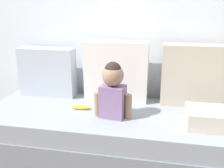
{
  "coord_description": "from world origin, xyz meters",
  "views": [
    {
      "loc": [
        0.4,
        -1.92,
        1.29
      ],
      "look_at": [
        0.02,
        0.0,
        0.66
      ],
      "focal_mm": 40.85,
      "sensor_mm": 36.0,
      "label": 1
    }
  ],
  "objects_px": {
    "throw_pillow_left": "(48,72)",
    "throw_pillow_right": "(193,76)",
    "throw_pillow_center": "(116,71)",
    "banana": "(81,107)",
    "toddler": "(113,89)",
    "couch": "(110,134)",
    "folded_blanket": "(214,118)"
  },
  "relations": [
    {
      "from": "throw_pillow_left",
      "to": "throw_pillow_right",
      "type": "relative_size",
      "value": 0.99
    },
    {
      "from": "throw_pillow_left",
      "to": "toddler",
      "type": "height_order",
      "value": "throw_pillow_left"
    },
    {
      "from": "couch",
      "to": "banana",
      "type": "xyz_separation_m",
      "value": [
        -0.25,
        0.01,
        0.23
      ]
    },
    {
      "from": "throw_pillow_center",
      "to": "toddler",
      "type": "height_order",
      "value": "throw_pillow_center"
    },
    {
      "from": "throw_pillow_left",
      "to": "throw_pillow_center",
      "type": "xyz_separation_m",
      "value": [
        0.68,
        0.0,
        0.04
      ]
    },
    {
      "from": "throw_pillow_right",
      "to": "toddler",
      "type": "height_order",
      "value": "throw_pillow_right"
    },
    {
      "from": "couch",
      "to": "throw_pillow_right",
      "type": "bearing_deg",
      "value": 24.15
    },
    {
      "from": "couch",
      "to": "throw_pillow_left",
      "type": "bearing_deg",
      "value": 155.85
    },
    {
      "from": "couch",
      "to": "toddler",
      "type": "xyz_separation_m",
      "value": [
        0.04,
        -0.08,
        0.44
      ]
    },
    {
      "from": "banana",
      "to": "throw_pillow_right",
      "type": "bearing_deg",
      "value": 17.4
    },
    {
      "from": "throw_pillow_left",
      "to": "throw_pillow_right",
      "type": "bearing_deg",
      "value": 0.0
    },
    {
      "from": "throw_pillow_center",
      "to": "toddler",
      "type": "bearing_deg",
      "value": -83.57
    },
    {
      "from": "couch",
      "to": "folded_blanket",
      "type": "relative_size",
      "value": 5.44
    },
    {
      "from": "throw_pillow_right",
      "to": "toddler",
      "type": "xyz_separation_m",
      "value": [
        -0.63,
        -0.38,
        -0.03
      ]
    },
    {
      "from": "throw_pillow_right",
      "to": "toddler",
      "type": "distance_m",
      "value": 0.74
    },
    {
      "from": "banana",
      "to": "folded_blanket",
      "type": "height_order",
      "value": "folded_blanket"
    },
    {
      "from": "couch",
      "to": "throw_pillow_center",
      "type": "xyz_separation_m",
      "value": [
        0.0,
        0.3,
        0.48
      ]
    },
    {
      "from": "throw_pillow_left",
      "to": "toddler",
      "type": "xyz_separation_m",
      "value": [
        0.72,
        -0.38,
        0.0
      ]
    },
    {
      "from": "banana",
      "to": "folded_blanket",
      "type": "bearing_deg",
      "value": -6.03
    },
    {
      "from": "throw_pillow_left",
      "to": "folded_blanket",
      "type": "relative_size",
      "value": 1.34
    },
    {
      "from": "couch",
      "to": "toddler",
      "type": "relative_size",
      "value": 4.83
    },
    {
      "from": "throw_pillow_left",
      "to": "banana",
      "type": "height_order",
      "value": "throw_pillow_left"
    },
    {
      "from": "throw_pillow_left",
      "to": "toddler",
      "type": "relative_size",
      "value": 1.19
    },
    {
      "from": "banana",
      "to": "folded_blanket",
      "type": "relative_size",
      "value": 0.42
    },
    {
      "from": "couch",
      "to": "throw_pillow_center",
      "type": "relative_size",
      "value": 3.76
    },
    {
      "from": "throw_pillow_left",
      "to": "throw_pillow_center",
      "type": "relative_size",
      "value": 0.93
    },
    {
      "from": "throw_pillow_center",
      "to": "toddler",
      "type": "xyz_separation_m",
      "value": [
        0.04,
        -0.38,
        -0.04
      ]
    },
    {
      "from": "couch",
      "to": "toddler",
      "type": "height_order",
      "value": "toddler"
    },
    {
      "from": "throw_pillow_right",
      "to": "banana",
      "type": "distance_m",
      "value": 1.01
    },
    {
      "from": "throw_pillow_left",
      "to": "toddler",
      "type": "distance_m",
      "value": 0.81
    },
    {
      "from": "throw_pillow_right",
      "to": "folded_blanket",
      "type": "xyz_separation_m",
      "value": [
        0.13,
        -0.4,
        -0.21
      ]
    },
    {
      "from": "throw_pillow_left",
      "to": "throw_pillow_center",
      "type": "bearing_deg",
      "value": 0.0
    }
  ]
}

